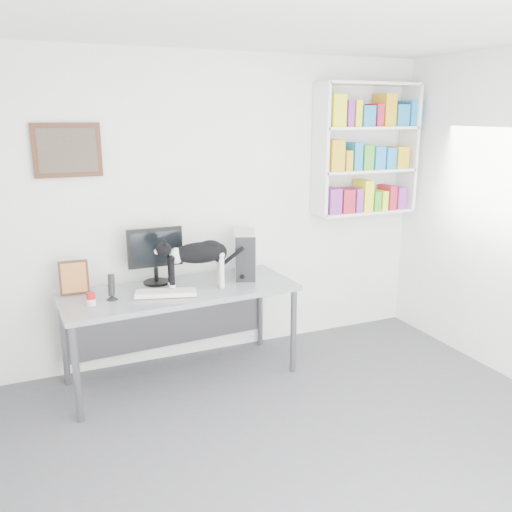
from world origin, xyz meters
The scene contains 11 objects.
room centered at (0.00, 0.00, 1.35)m, with size 4.01×4.01×2.70m.
bookshelf centered at (1.40, 1.85, 1.85)m, with size 1.03×0.28×1.24m, color white.
wall_art centered at (-1.30, 1.97, 1.90)m, with size 0.52×0.04×0.42m, color #4D2618.
desk centered at (-0.55, 1.55, 0.39)m, with size 1.90×0.74×0.79m, color gray.
monitor centered at (-0.69, 1.78, 1.03)m, with size 0.46×0.22×0.49m, color black.
keyboard centered at (-0.69, 1.45, 0.81)m, with size 0.47×0.18×0.04m, color white.
pc_tower centered at (0.08, 1.69, 0.99)m, with size 0.18×0.40×0.40m, color #ACABB0.
speaker centered at (-1.10, 1.50, 0.90)m, with size 0.09×0.09×0.21m, color black.
leaning_print centered at (-1.35, 1.77, 0.93)m, with size 0.23×0.09×0.28m, color #4D2618.
soup_can centered at (-1.26, 1.43, 0.84)m, with size 0.07×0.07×0.10m, color red.
cat centered at (-0.40, 1.50, 0.99)m, with size 0.66×0.18×0.41m, color black, non-canonical shape.
Camera 1 is at (-1.64, -2.56, 2.17)m, focal length 38.00 mm.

